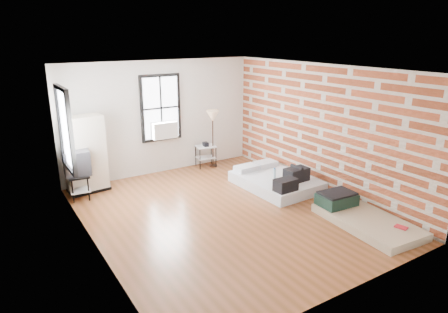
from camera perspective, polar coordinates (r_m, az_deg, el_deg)
ground at (r=7.96m, az=0.16°, el=-8.10°), size 6.00×6.00×0.00m
room_shell at (r=7.81m, az=0.18°, el=4.88°), size 5.02×6.02×2.80m
mattress_main at (r=9.26m, az=7.51°, el=-3.42°), size 1.45×1.93×0.61m
mattress_bare at (r=7.99m, az=18.82°, el=-8.02°), size 1.17×2.01×0.42m
wardrobe at (r=9.29m, az=-19.18°, el=0.28°), size 0.90×0.57×1.71m
side_table at (r=10.53m, az=-2.63°, el=0.89°), size 0.57×0.48×0.67m
floor_lamp at (r=10.36m, az=-1.63°, el=5.35°), size 0.32×0.32×1.50m
tv_stand at (r=9.03m, az=-20.27°, el=-0.91°), size 0.60×0.80×1.06m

